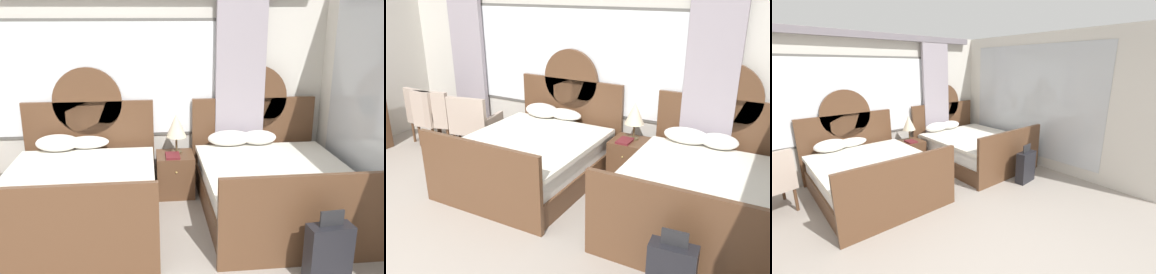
{
  "view_description": "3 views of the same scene",
  "coord_description": "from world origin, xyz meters",
  "views": [
    {
      "loc": [
        0.77,
        -1.77,
        2.34
      ],
      "look_at": [
        1.23,
        2.38,
        1.08
      ],
      "focal_mm": 39.0,
      "sensor_mm": 36.0,
      "label": 1
    },
    {
      "loc": [
        2.95,
        -1.46,
        2.54
      ],
      "look_at": [
        0.93,
        2.2,
        0.95
      ],
      "focal_mm": 37.68,
      "sensor_mm": 36.0,
      "label": 2
    },
    {
      "loc": [
        -1.45,
        -1.35,
        2.08
      ],
      "look_at": [
        1.33,
        1.89,
        0.91
      ],
      "focal_mm": 24.39,
      "sensor_mm": 36.0,
      "label": 3
    }
  ],
  "objects": [
    {
      "name": "book_on_nightstand",
      "position": [
        1.07,
        3.26,
        0.57
      ],
      "size": [
        0.18,
        0.26,
        0.03
      ],
      "color": "maroon",
      "rests_on": "nightstand_between_beds"
    },
    {
      "name": "wall_back_window",
      "position": [
        0.0,
        3.79,
        1.41
      ],
      "size": [
        6.4,
        0.22,
        2.7
      ],
      "color": "beige",
      "rests_on": "ground_plane"
    },
    {
      "name": "table_lamp_on_nightstand",
      "position": [
        1.13,
        3.42,
        0.92
      ],
      "size": [
        0.27,
        0.27,
        0.53
      ],
      "color": "brown",
      "rests_on": "nightstand_between_beds"
    },
    {
      "name": "suitcase_on_floor",
      "position": [
        2.32,
        1.3,
        0.29
      ],
      "size": [
        0.41,
        0.2,
        0.71
      ],
      "color": "black",
      "rests_on": "ground_plane"
    },
    {
      "name": "nightstand_between_beds",
      "position": [
        1.11,
        3.36,
        0.28
      ],
      "size": [
        0.48,
        0.51,
        0.56
      ],
      "color": "brown",
      "rests_on": "ground_plane"
    },
    {
      "name": "bed_near_mirror",
      "position": [
        2.22,
        2.69,
        0.36
      ],
      "size": [
        1.7,
        2.17,
        1.66
      ],
      "color": "brown",
      "rests_on": "ground_plane"
    },
    {
      "name": "bed_near_window",
      "position": [
        -0.01,
        2.69,
        0.36
      ],
      "size": [
        1.7,
        2.17,
        1.66
      ],
      "color": "brown",
      "rests_on": "ground_plane"
    }
  ]
}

